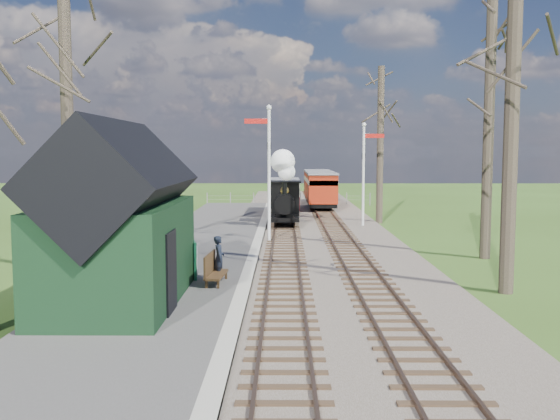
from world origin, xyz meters
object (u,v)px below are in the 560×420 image
(locomotive, at_px, (284,193))
(bench, at_px, (213,269))
(red_carriage_a, at_px, (321,190))
(semaphore_far, at_px, (365,166))
(coach, at_px, (285,195))
(red_carriage_b, at_px, (317,185))
(semaphore_near, at_px, (268,163))
(station_shed, at_px, (119,224))
(person, at_px, (219,258))
(sign_board, at_px, (195,260))

(locomotive, bearing_deg, bench, -97.94)
(red_carriage_a, bearing_deg, semaphore_far, -79.77)
(semaphore_far, relative_size, red_carriage_a, 1.13)
(coach, distance_m, red_carriage_b, 9.90)
(semaphore_near, relative_size, semaphore_far, 1.09)
(station_shed, xyz_separation_m, person, (2.28, 2.92, -1.39))
(locomotive, height_order, bench, locomotive)
(locomotive, bearing_deg, coach, 89.89)
(person, bearing_deg, station_shed, 136.14)
(red_carriage_a, distance_m, red_carriage_b, 5.50)
(coach, relative_size, red_carriage_a, 1.28)
(station_shed, xyz_separation_m, semaphore_far, (8.67, 18.00, 1.08))
(semaphore_near, bearing_deg, bench, -98.17)
(semaphore_far, xyz_separation_m, sign_board, (-7.18, -14.89, -2.57))
(red_carriage_a, bearing_deg, station_shed, -103.92)
(red_carriage_a, xyz_separation_m, bench, (-4.75, -25.47, -0.86))
(coach, height_order, bench, coach)
(semaphore_near, relative_size, bench, 3.84)
(semaphore_far, xyz_separation_m, coach, (-4.37, 5.78, -1.95))
(coach, relative_size, person, 4.79)
(locomotive, xyz_separation_m, sign_board, (-2.79, -14.61, -1.12))
(sign_board, bearing_deg, locomotive, 79.17)
(coach, xyz_separation_m, red_carriage_a, (2.60, 4.05, 0.09))
(semaphore_far, bearing_deg, person, -112.97)
(bench, bearing_deg, red_carriage_b, 81.27)
(locomotive, relative_size, bench, 2.52)
(station_shed, bearing_deg, sign_board, 64.39)
(station_shed, bearing_deg, red_carriage_a, 76.08)
(station_shed, bearing_deg, locomotive, 76.41)
(locomotive, relative_size, red_carriage_b, 0.80)
(red_carriage_a, relative_size, person, 3.73)
(red_carriage_b, relative_size, sign_board, 4.37)
(red_carriage_a, bearing_deg, semaphore_near, -102.01)
(bench, relative_size, person, 1.19)
(sign_board, bearing_deg, semaphore_far, 64.26)
(station_shed, relative_size, semaphore_near, 1.01)
(red_carriage_b, height_order, bench, red_carriage_b)
(station_shed, distance_m, red_carriage_a, 28.69)
(station_shed, relative_size, person, 4.63)
(semaphore_far, bearing_deg, bench, -112.66)
(semaphore_far, distance_m, red_carriage_b, 15.54)
(semaphore_near, distance_m, coach, 12.01)
(sign_board, bearing_deg, station_shed, -115.61)
(semaphore_near, height_order, red_carriage_a, semaphore_near)
(coach, bearing_deg, semaphore_far, -52.87)
(red_carriage_a, distance_m, person, 25.35)
(semaphore_near, relative_size, red_carriage_b, 1.22)
(semaphore_near, distance_m, red_carriage_a, 16.33)
(red_carriage_b, distance_m, sign_board, 30.71)
(red_carriage_b, height_order, person, red_carriage_b)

